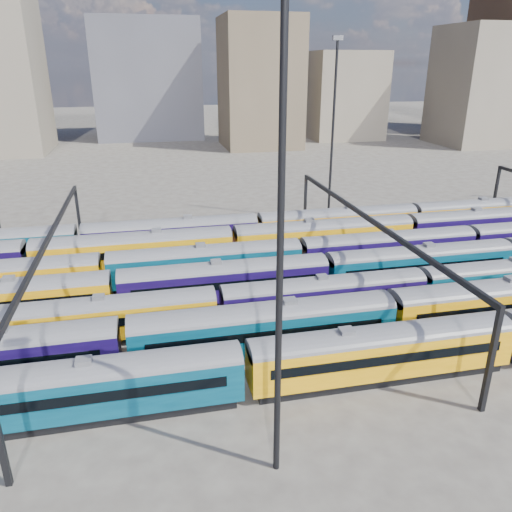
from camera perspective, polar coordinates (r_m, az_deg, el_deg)
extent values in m
plane|color=#45403A|center=(50.51, 1.54, -4.86)|extent=(500.00, 500.00, 0.00)
cube|color=black|center=(36.62, -18.00, -16.61)|extent=(18.99, 2.46, 0.70)
cube|color=#043347|center=(35.57, -18.33, -14.30)|extent=(19.99, 2.90, 2.90)
cylinder|color=#4C4C51|center=(34.78, -18.61, -12.35)|extent=(19.99, 2.90, 2.90)
cube|color=black|center=(34.18, -18.61, -15.24)|extent=(17.59, 0.06, 0.75)
cube|color=black|center=(36.59, -18.20, -12.54)|extent=(17.59, 0.06, 0.75)
cube|color=slate|center=(34.37, -18.76, -11.27)|extent=(1.00, 0.90, 0.35)
cube|color=black|center=(39.62, 13.89, -12.94)|extent=(18.99, 2.46, 0.70)
cube|color=#CC8708|center=(38.66, 14.12, -10.72)|extent=(19.99, 2.90, 2.90)
cylinder|color=#4C4C51|center=(37.93, 14.32, -8.86)|extent=(19.99, 2.90, 2.90)
cube|color=black|center=(37.39, 15.16, -11.40)|extent=(17.59, 0.06, 0.75)
cube|color=black|center=(39.60, 13.24, -9.23)|extent=(17.59, 0.06, 0.75)
cube|color=slate|center=(37.56, 14.43, -7.84)|extent=(1.00, 0.90, 0.35)
cube|color=black|center=(41.22, 0.92, -10.75)|extent=(20.11, 2.61, 0.74)
cube|color=#043347|center=(40.24, 0.93, -8.45)|extent=(21.17, 3.07, 3.07)
cylinder|color=#4C4C51|center=(39.51, 0.95, -6.51)|extent=(21.17, 3.07, 3.07)
cube|color=black|center=(38.75, 1.47, -9.08)|extent=(18.63, 0.06, 0.79)
cube|color=black|center=(41.39, 0.44, -6.96)|extent=(18.63, 0.06, 0.79)
cube|color=slate|center=(39.13, 0.95, -5.45)|extent=(1.06, 0.95, 0.37)
cube|color=black|center=(50.27, 26.05, -6.86)|extent=(20.11, 2.61, 0.74)
cube|color=#CC8708|center=(49.47, 26.40, -4.90)|extent=(21.17, 3.07, 3.07)
cylinder|color=#4C4C51|center=(48.88, 26.69, -3.28)|extent=(21.17, 3.07, 3.07)
cube|color=black|center=(50.41, 25.41, -3.79)|extent=(18.63, 0.06, 0.79)
cube|color=slate|center=(48.57, 26.84, -2.40)|extent=(1.06, 0.95, 0.37)
cube|color=black|center=(44.95, -16.83, -8.89)|extent=(18.01, 2.34, 0.66)
cube|color=#CC8708|center=(44.15, -17.06, -6.97)|extent=(18.96, 2.75, 2.75)
cylinder|color=#4C4C51|center=(43.54, -17.26, -5.37)|extent=(18.96, 2.75, 2.75)
cube|color=black|center=(42.77, -17.23, -7.44)|extent=(16.68, 0.06, 0.71)
cube|color=black|center=(45.24, -17.00, -5.78)|extent=(16.68, 0.06, 0.71)
cube|color=slate|center=(43.23, -17.36, -4.50)|extent=(0.95, 0.85, 0.33)
cube|color=black|center=(47.15, 7.66, -6.61)|extent=(18.01, 2.34, 0.66)
cube|color=black|center=(46.39, 7.76, -4.75)|extent=(18.96, 2.75, 2.75)
cylinder|color=#4C4C51|center=(45.81, 7.84, -3.20)|extent=(18.96, 2.75, 2.75)
cube|color=black|center=(45.07, 8.38, -5.12)|extent=(16.68, 0.06, 0.71)
cube|color=black|center=(47.43, 7.21, -3.68)|extent=(16.68, 0.06, 0.71)
cube|color=slate|center=(45.51, 7.89, -2.36)|extent=(0.95, 0.85, 0.33)
cube|color=black|center=(56.49, 26.73, -3.98)|extent=(18.01, 2.34, 0.66)
cube|color=#043347|center=(55.85, 27.01, -2.39)|extent=(18.96, 2.75, 2.75)
cylinder|color=#4C4C51|center=(55.37, 27.25, -1.08)|extent=(18.96, 2.75, 2.75)
cube|color=black|center=(56.72, 26.21, -1.54)|extent=(16.68, 0.06, 0.71)
cube|color=black|center=(49.57, -3.53, -4.97)|extent=(19.21, 2.49, 0.71)
cube|color=black|center=(48.79, -3.58, -3.05)|extent=(20.22, 2.93, 2.93)
cylinder|color=#4C4C51|center=(48.21, -3.62, -1.46)|extent=(20.22, 2.93, 2.93)
cube|color=black|center=(47.31, -3.30, -3.39)|extent=(17.80, 0.06, 0.76)
cube|color=black|center=(50.00, -3.86, -2.00)|extent=(17.80, 0.06, 0.76)
cube|color=slate|center=(47.92, -3.64, -0.60)|extent=(1.01, 0.91, 0.35)
cube|color=black|center=(56.24, 17.93, -2.73)|extent=(19.21, 2.49, 0.71)
cube|color=#043347|center=(55.56, 18.14, -1.02)|extent=(20.22, 2.93, 2.93)
cylinder|color=#4C4C51|center=(55.05, 18.32, 0.40)|extent=(20.22, 2.93, 2.93)
cube|color=black|center=(54.26, 18.95, -1.25)|extent=(17.80, 0.06, 0.76)
cube|color=black|center=(56.62, 17.45, -0.14)|extent=(17.80, 0.06, 0.76)
cube|color=slate|center=(54.79, 18.41, 1.16)|extent=(1.01, 0.91, 0.35)
cube|color=black|center=(53.92, -5.67, -2.79)|extent=(19.29, 2.50, 0.71)
cube|color=#043347|center=(53.21, -5.74, -0.99)|extent=(20.30, 2.94, 2.94)
cylinder|color=#4C4C51|center=(52.67, -5.80, 0.49)|extent=(20.30, 2.94, 2.94)
cube|color=black|center=(51.70, -5.56, -1.24)|extent=(17.87, 0.06, 0.76)
cube|color=black|center=(54.46, -5.95, -0.07)|extent=(17.87, 0.06, 0.76)
cube|color=slate|center=(52.40, -5.83, 1.29)|extent=(1.02, 0.91, 0.36)
cube|color=black|center=(59.72, 14.64, -0.97)|extent=(19.29, 2.50, 0.71)
cube|color=black|center=(59.07, 14.80, 0.67)|extent=(20.30, 2.94, 2.94)
cylinder|color=#4C4C51|center=(58.59, 14.94, 2.02)|extent=(20.30, 2.94, 2.94)
cube|color=black|center=(57.72, 15.49, 0.50)|extent=(17.87, 0.06, 0.76)
cube|color=black|center=(60.20, 14.21, 1.48)|extent=(17.87, 0.06, 0.76)
cube|color=slate|center=(58.35, 15.01, 2.75)|extent=(1.02, 0.91, 0.36)
cube|color=black|center=(58.29, -13.52, -1.39)|extent=(20.66, 2.68, 0.76)
cube|color=#CC8708|center=(57.59, -13.69, 0.41)|extent=(21.75, 3.15, 3.15)
cylinder|color=#4C4C51|center=(57.06, -13.82, 1.89)|extent=(21.75, 3.15, 3.15)
cube|color=black|center=(55.96, -13.73, 0.21)|extent=(19.14, 0.06, 0.82)
cube|color=black|center=(58.96, -13.71, 1.29)|extent=(19.14, 0.06, 0.82)
cube|color=slate|center=(56.80, -13.90, 2.69)|extent=(1.09, 0.98, 0.38)
cube|color=black|center=(61.67, 7.64, 0.30)|extent=(20.66, 2.68, 0.76)
cube|color=#CC8708|center=(61.01, 7.73, 2.01)|extent=(21.75, 3.15, 3.15)
cylinder|color=#4C4C51|center=(60.51, 7.80, 3.42)|extent=(21.75, 3.15, 3.15)
cube|color=black|center=(59.47, 8.26, 1.86)|extent=(19.14, 0.06, 0.82)
cube|color=black|center=(62.31, 7.25, 2.81)|extent=(19.14, 0.06, 0.82)
cube|color=slate|center=(60.27, 7.84, 4.18)|extent=(1.09, 0.98, 0.38)
cube|color=black|center=(72.17, 24.60, 1.63)|extent=(20.66, 2.68, 0.76)
cube|color=black|center=(71.60, 24.83, 3.10)|extent=(21.75, 3.15, 3.15)
cylinder|color=#4C4C51|center=(71.18, 25.03, 4.31)|extent=(21.75, 3.15, 3.15)
cube|color=black|center=(70.30, 25.63, 2.99)|extent=(19.14, 0.06, 0.82)
cube|color=black|center=(72.71, 24.15, 3.78)|extent=(19.14, 0.06, 0.82)
cube|color=slate|center=(70.97, 25.13, 4.95)|extent=(1.09, 0.98, 0.38)
cube|color=black|center=(62.96, -9.51, 0.62)|extent=(20.03, 2.60, 0.74)
cube|color=black|center=(62.33, -9.61, 2.25)|extent=(21.09, 3.06, 3.06)
cylinder|color=#4C4C51|center=(61.86, -9.70, 3.59)|extent=(21.09, 3.06, 3.06)
cube|color=black|center=(60.75, -9.55, 2.12)|extent=(18.55, 0.06, 0.79)
cube|color=black|center=(63.69, -9.72, 3.01)|extent=(18.55, 0.06, 0.79)
cube|color=slate|center=(61.62, -9.74, 4.31)|extent=(1.05, 0.95, 0.37)
cube|color=black|center=(67.34, 9.22, 2.01)|extent=(20.03, 2.60, 0.74)
cube|color=#CC8708|center=(66.75, 9.31, 3.55)|extent=(21.09, 3.06, 3.06)
cylinder|color=#4C4C51|center=(66.31, 9.39, 4.81)|extent=(21.09, 3.06, 3.06)
cube|color=black|center=(65.27, 9.82, 3.45)|extent=(18.55, 0.06, 0.79)
cube|color=black|center=(68.02, 8.86, 4.23)|extent=(18.55, 0.06, 0.79)
cube|color=slate|center=(66.09, 9.43, 5.48)|extent=(1.05, 0.95, 0.37)
cube|color=black|center=(77.75, 24.31, 2.98)|extent=(20.03, 2.60, 0.74)
cube|color=#CC8708|center=(77.24, 24.52, 4.31)|extent=(21.09, 3.06, 3.06)
cylinder|color=#4C4C51|center=(76.86, 24.69, 5.40)|extent=(21.09, 3.06, 3.06)
cube|color=black|center=(75.97, 25.23, 4.23)|extent=(18.55, 0.06, 0.79)
cube|color=black|center=(78.34, 23.91, 4.91)|extent=(18.55, 0.06, 0.79)
cube|color=slate|center=(76.67, 24.78, 5.99)|extent=(1.05, 0.95, 0.37)
cube|color=black|center=(67.15, -19.61, 4.24)|extent=(0.35, 0.35, 8.00)
cube|color=black|center=(47.17, -22.69, 1.76)|extent=(0.30, 40.00, 0.45)
cube|color=black|center=(36.74, 25.26, -10.71)|extent=(0.35, 0.35, 8.00)
cube|color=black|center=(69.80, 5.65, 5.99)|extent=(0.35, 0.35, 8.00)
cube|color=black|center=(50.87, 12.66, 4.25)|extent=(0.30, 40.00, 0.45)
cube|color=black|center=(83.87, 25.70, 6.58)|extent=(0.35, 0.35, 8.00)
cylinder|color=black|center=(24.80, 2.74, -1.79)|extent=(0.36, 0.36, 25.00)
cylinder|color=black|center=(73.48, 8.74, 13.38)|extent=(0.36, 0.36, 25.00)
cube|color=slate|center=(72.91, 9.34, 23.39)|extent=(1.40, 0.50, 0.60)
cube|color=#38383F|center=(167.12, -12.30, 19.10)|extent=(31.45, 23.82, 34.83)
cube|color=brown|center=(144.78, 0.44, 19.13)|extent=(20.53, 21.40, 33.97)
cube|color=#665B4C|center=(164.55, 9.90, 17.63)|extent=(21.40, 20.66, 25.64)
cube|color=#665B4C|center=(160.11, 23.51, 17.35)|extent=(16.30, 22.06, 32.15)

